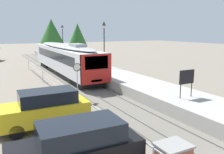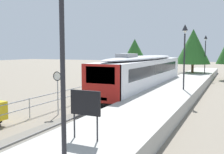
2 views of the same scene
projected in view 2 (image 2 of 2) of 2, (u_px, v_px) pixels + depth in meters
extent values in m
plane|color=slate|center=(106.00, 94.00, 25.04)|extent=(160.00, 160.00, 0.00)
cube|color=#6B665B|center=(136.00, 96.00, 23.78)|extent=(3.20, 60.00, 0.06)
cube|color=slate|center=(129.00, 95.00, 24.07)|extent=(0.08, 60.00, 0.08)
cube|color=slate|center=(144.00, 96.00, 23.47)|extent=(0.08, 60.00, 0.08)
cube|color=silver|center=(144.00, 73.00, 25.70)|extent=(2.80, 18.71, 2.55)
cube|color=red|center=(101.00, 84.00, 17.35)|extent=(2.80, 0.24, 2.55)
cube|color=black|center=(100.00, 75.00, 17.22)|extent=(2.13, 0.08, 1.12)
cube|color=black|center=(144.00, 69.00, 25.66)|extent=(2.82, 15.72, 0.92)
ellipsoid|color=#9EA0A5|center=(145.00, 58.00, 25.56)|extent=(2.69, 17.96, 0.44)
cube|color=#9EA0A5|center=(127.00, 56.00, 21.31)|extent=(1.10, 2.20, 0.36)
cube|color=#EAE5C6|center=(100.00, 99.00, 17.38)|extent=(1.00, 0.10, 0.20)
cube|color=black|center=(115.00, 101.00, 19.58)|extent=(2.24, 3.20, 0.55)
cube|color=black|center=(162.00, 81.00, 32.14)|extent=(2.24, 3.20, 0.55)
cube|color=#A8A59E|center=(172.00, 94.00, 22.38)|extent=(3.90, 60.00, 0.90)
cylinder|color=#232328|center=(63.00, 89.00, 6.41)|extent=(0.12, 0.12, 4.60)
cylinder|color=#232328|center=(184.00, 62.00, 21.74)|extent=(0.12, 0.12, 4.60)
pyramid|color=#232328|center=(185.00, 27.00, 21.46)|extent=(0.34, 0.34, 0.50)
sphere|color=silver|center=(185.00, 31.00, 21.50)|extent=(0.24, 0.24, 0.24)
cylinder|color=#232328|center=(205.00, 57.00, 37.08)|extent=(0.12, 0.12, 4.60)
pyramid|color=#232328|center=(206.00, 37.00, 36.80)|extent=(0.34, 0.34, 0.50)
sphere|color=silver|center=(206.00, 39.00, 36.83)|extent=(0.24, 0.24, 0.24)
cylinder|color=#232328|center=(74.00, 126.00, 9.79)|extent=(0.06, 0.06, 0.90)
cylinder|color=#232328|center=(97.00, 129.00, 9.39)|extent=(0.06, 0.06, 0.90)
cube|color=black|center=(85.00, 103.00, 9.50)|extent=(1.20, 0.08, 0.90)
cylinder|color=#9EA0A5|center=(58.00, 98.00, 16.93)|extent=(0.07, 0.07, 2.20)
cylinder|color=white|center=(57.00, 76.00, 16.78)|extent=(0.60, 0.03, 0.60)
torus|color=black|center=(57.00, 76.00, 16.76)|extent=(0.61, 0.05, 0.61)
cube|color=#9EA0A5|center=(29.00, 99.00, 16.01)|extent=(0.05, 36.00, 0.05)
cube|color=#9EA0A5|center=(29.00, 107.00, 16.06)|extent=(0.05, 36.00, 0.05)
cylinder|color=#9EA0A5|center=(30.00, 108.00, 16.07)|extent=(0.06, 0.06, 1.25)
cylinder|color=#9EA0A5|center=(98.00, 89.00, 24.20)|extent=(0.06, 0.06, 1.25)
cylinder|color=#9EA0A5|center=(133.00, 79.00, 32.32)|extent=(0.06, 0.06, 1.25)
cylinder|color=brown|center=(192.00, 71.00, 38.73)|extent=(0.36, 0.36, 2.19)
cone|color=#286023|center=(193.00, 46.00, 38.37)|extent=(4.97, 4.97, 5.04)
cylinder|color=brown|center=(135.00, 68.00, 46.69)|extent=(0.36, 0.36, 2.08)
cone|color=#286023|center=(135.00, 51.00, 46.39)|extent=(4.29, 4.29, 4.08)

